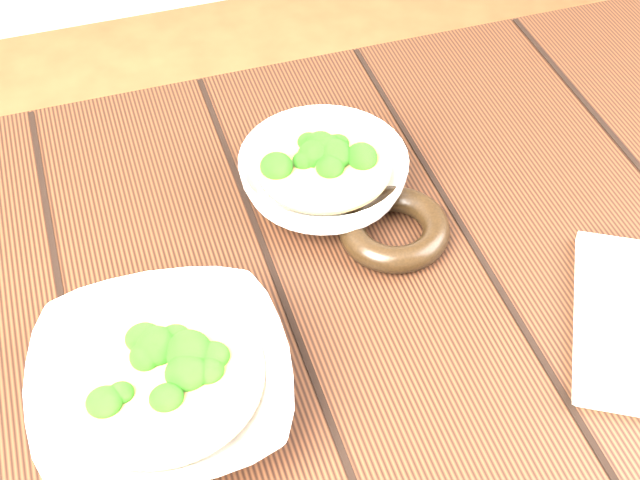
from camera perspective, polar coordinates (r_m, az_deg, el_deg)
table at (r=0.92m, az=-0.22°, el=-9.97°), size 1.20×0.80×0.75m
soup_bowl_front at (r=0.76m, az=-10.08°, el=-9.08°), size 0.24×0.24×0.06m
soup_bowl_back at (r=0.92m, az=0.22°, el=4.13°), size 0.18×0.18×0.06m
trivet at (r=0.89m, az=4.75°, el=0.74°), size 0.15×0.15×0.03m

